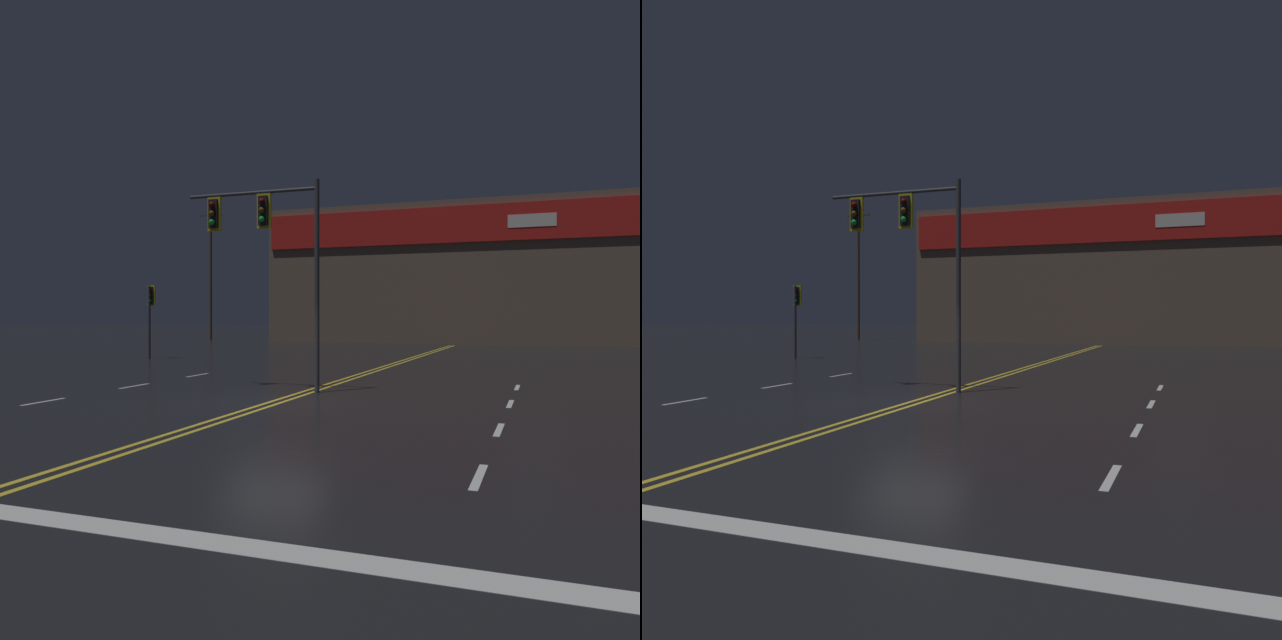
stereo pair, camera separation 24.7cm
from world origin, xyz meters
The scene contains 6 objects.
ground_plane centered at (0.00, 0.00, 0.00)m, with size 200.00×200.00×0.00m, color black.
road_markings centered at (1.14, -1.82, 0.00)m, with size 16.14×60.00×0.01m.
traffic_signal_median centered at (-1.33, 2.24, 4.49)m, with size 4.09×0.36×5.90m.
traffic_signal_corner_northwest centered at (-11.92, 11.75, 2.64)m, with size 0.42×0.36×3.59m.
building_backdrop centered at (0.00, 36.72, 5.27)m, with size 29.69×10.23×10.50m.
utility_pole_row centered at (0.06, 32.72, 5.86)m, with size 43.54×0.26×11.42m.
Camera 1 is at (6.30, -13.88, 2.16)m, focal length 35.00 mm.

